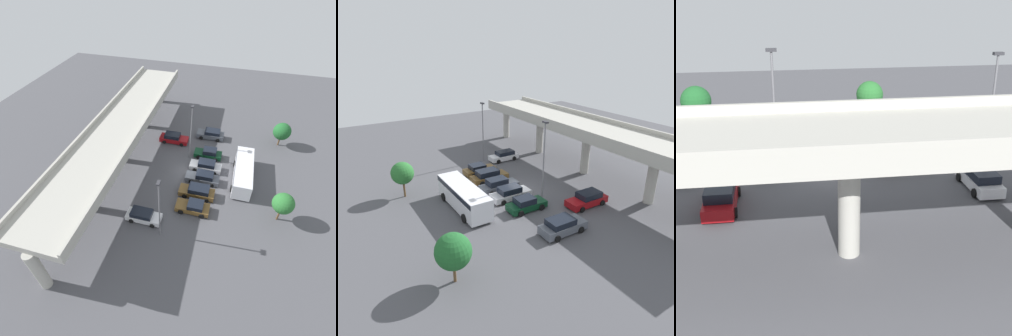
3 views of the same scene
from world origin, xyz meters
The scene contains 16 objects.
ground_plane centered at (0.00, 0.00, 0.00)m, with size 87.42×87.42×0.00m, color #4C4C51.
highway_overpass centered at (0.00, 10.54, 5.87)m, with size 41.91×7.32×7.22m.
parked_car_0 centered at (-10.02, 3.77, 0.70)m, with size 2.01×4.39×1.44m.
parked_car_1 centered at (-7.00, -1.97, 0.69)m, with size 2.13×4.33×1.48m.
parked_car_2 centered at (-4.25, -1.99, 0.77)m, with size 2.10×4.82×1.62m.
parked_car_3 centered at (-1.30, -2.27, 0.73)m, with size 1.97×4.85×1.59m.
parked_car_4 centered at (1.35, -2.23, 0.72)m, with size 2.03×4.74×1.54m.
parked_car_5 centered at (4.44, -2.16, 0.71)m, with size 2.05×4.33×1.54m.
parked_car_6 centered at (7.03, 4.23, 0.73)m, with size 2.12×4.82×1.56m.
parked_car_7 centered at (9.87, -1.76, 0.75)m, with size 2.15×4.64×1.57m.
shuttle_bus centered at (0.59, -7.66, 1.57)m, with size 8.91×2.80×2.62m.
lamp_post_near_aisle centered at (3.48, 0.73, 5.30)m, with size 0.70×0.35×9.19m.
lamp_post_mid_lot centered at (-11.56, 1.12, 5.06)m, with size 0.70×0.35×8.72m.
tree_front_left centered at (-5.56, -12.40, 2.94)m, with size 2.60×2.60×4.25m.
tree_front_centre centered at (10.78, -13.10, 2.72)m, with size 2.82×2.82×4.14m.
traffic_cone centered at (1.86, -4.25, 0.33)m, with size 0.44×0.44×0.70m.
Camera 1 is at (-28.79, -4.59, 26.76)m, focal length 28.00 mm.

